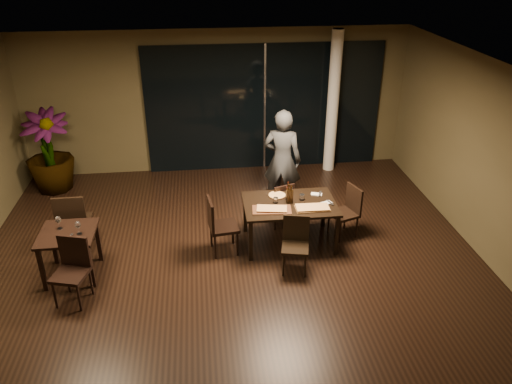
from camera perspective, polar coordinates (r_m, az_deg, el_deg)
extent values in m
plane|color=black|center=(7.73, -2.62, -9.42)|extent=(8.00, 8.00, 0.00)
cube|color=#473F26|center=(10.71, -4.48, 10.27)|extent=(8.00, 0.10, 3.00)
cube|color=#473F26|center=(8.22, 26.55, 1.99)|extent=(0.10, 8.00, 3.00)
cube|color=silver|center=(6.40, -3.20, 12.81)|extent=(8.00, 8.00, 0.04)
cube|color=black|center=(10.75, 0.97, 9.58)|extent=(5.00, 0.06, 2.70)
cylinder|color=silver|center=(10.69, 8.78, 10.00)|extent=(0.24, 0.24, 3.00)
cube|color=black|center=(8.11, 3.89, -1.40)|extent=(1.50, 1.00, 0.04)
cube|color=black|center=(7.84, -0.61, -5.63)|extent=(0.06, 0.06, 0.71)
cube|color=black|center=(8.08, 9.20, -4.94)|extent=(0.06, 0.06, 0.71)
cube|color=black|center=(8.59, -1.24, -2.46)|extent=(0.06, 0.06, 0.71)
cube|color=black|center=(8.81, 7.73, -1.92)|extent=(0.06, 0.06, 0.71)
cube|color=black|center=(7.83, -20.77, -4.46)|extent=(0.80, 0.80, 0.04)
cube|color=black|center=(7.84, -23.25, -8.17)|extent=(0.06, 0.06, 0.71)
cube|color=black|center=(7.67, -18.35, -8.09)|extent=(0.06, 0.06, 0.71)
cube|color=black|center=(8.39, -22.13, -5.51)|extent=(0.06, 0.06, 0.71)
cube|color=black|center=(8.22, -17.56, -5.37)|extent=(0.06, 0.06, 0.71)
cube|color=black|center=(8.80, 2.65, -1.39)|extent=(0.50, 0.50, 0.04)
cylinder|color=black|center=(9.09, 3.04, -1.85)|extent=(0.03, 0.03, 0.40)
cylinder|color=black|center=(8.95, 1.24, -2.28)|extent=(0.03, 0.03, 0.40)
cylinder|color=black|center=(8.84, 4.03, -2.75)|extent=(0.03, 0.03, 0.40)
cylinder|color=black|center=(8.71, 2.19, -3.21)|extent=(0.03, 0.03, 0.40)
cube|color=black|center=(8.56, 3.24, -0.60)|extent=(0.38, 0.16, 0.44)
cube|color=black|center=(7.61, 4.50, -6.36)|extent=(0.48, 0.48, 0.05)
cylinder|color=black|center=(7.59, 3.15, -8.27)|extent=(0.03, 0.03, 0.41)
cylinder|color=black|center=(7.59, 5.65, -8.40)|extent=(0.03, 0.03, 0.41)
cylinder|color=black|center=(7.86, 3.28, -6.89)|extent=(0.03, 0.03, 0.41)
cylinder|color=black|center=(7.86, 5.69, -7.00)|extent=(0.03, 0.03, 0.41)
cube|color=black|center=(7.64, 4.61, -4.18)|extent=(0.40, 0.12, 0.46)
cube|color=black|center=(8.02, -3.71, -4.00)|extent=(0.50, 0.50, 0.05)
cylinder|color=black|center=(8.02, -2.12, -5.89)|extent=(0.04, 0.04, 0.46)
cylinder|color=black|center=(8.33, -2.66, -4.55)|extent=(0.04, 0.04, 0.46)
cylinder|color=black|center=(7.97, -4.70, -6.23)|extent=(0.04, 0.04, 0.46)
cylinder|color=black|center=(8.27, -5.15, -4.87)|extent=(0.04, 0.04, 0.46)
cube|color=black|center=(7.87, -5.21, -2.60)|extent=(0.10, 0.45, 0.51)
cube|color=black|center=(8.56, 9.98, -2.47)|extent=(0.53, 0.53, 0.05)
cylinder|color=black|center=(8.70, 8.30, -3.45)|extent=(0.03, 0.03, 0.43)
cylinder|color=black|center=(8.46, 9.58, -4.49)|extent=(0.03, 0.03, 0.43)
cylinder|color=black|center=(8.88, 10.14, -2.93)|extent=(0.03, 0.03, 0.43)
cylinder|color=black|center=(8.65, 11.44, -3.94)|extent=(0.03, 0.03, 0.43)
cube|color=black|center=(8.55, 11.14, -0.81)|extent=(0.17, 0.41, 0.47)
cube|color=black|center=(8.60, -19.95, -3.17)|extent=(0.48, 0.48, 0.05)
cylinder|color=black|center=(8.84, -18.21, -3.85)|extent=(0.04, 0.04, 0.49)
cylinder|color=black|center=(8.93, -20.69, -3.95)|extent=(0.04, 0.04, 0.49)
cylinder|color=black|center=(8.51, -18.64, -5.22)|extent=(0.04, 0.04, 0.49)
cylinder|color=black|center=(8.61, -21.21, -5.30)|extent=(0.04, 0.04, 0.49)
cube|color=black|center=(8.29, -20.53, -2.29)|extent=(0.48, 0.05, 0.55)
cube|color=black|center=(7.42, -20.46, -8.86)|extent=(0.55, 0.55, 0.05)
cylinder|color=black|center=(7.51, -22.05, -10.83)|extent=(0.04, 0.04, 0.45)
cylinder|color=black|center=(7.35, -19.58, -11.29)|extent=(0.04, 0.04, 0.45)
cylinder|color=black|center=(7.75, -20.75, -9.26)|extent=(0.04, 0.04, 0.45)
cylinder|color=black|center=(7.59, -18.34, -9.67)|extent=(0.04, 0.04, 0.45)
cube|color=black|center=(7.42, -20.05, -6.41)|extent=(0.43, 0.16, 0.50)
imported|color=#2E3033|center=(9.14, 3.02, 3.65)|extent=(0.76, 0.62, 1.92)
imported|color=#1A4F1B|center=(10.67, -22.64, 4.27)|extent=(1.05, 1.05, 1.65)
cube|color=#462616|center=(7.88, 1.82, -2.05)|extent=(0.64, 0.36, 0.01)
cube|color=#4F3319|center=(7.97, 6.46, -1.88)|extent=(0.55, 0.28, 0.01)
cylinder|color=#B52214|center=(8.32, 2.42, -0.38)|extent=(0.27, 0.27, 0.01)
cylinder|color=white|center=(8.09, 2.27, -0.94)|extent=(0.08, 0.08, 0.09)
cylinder|color=white|center=(8.20, 5.27, -0.59)|extent=(0.08, 0.08, 0.10)
cube|color=white|center=(8.15, 8.03, -1.26)|extent=(0.20, 0.16, 0.01)
cube|color=white|center=(8.41, 6.93, -0.25)|extent=(0.20, 0.15, 0.01)
cube|color=white|center=(7.68, -20.98, -4.90)|extent=(0.21, 0.16, 0.01)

